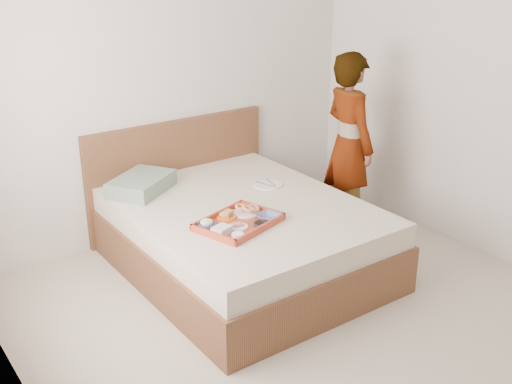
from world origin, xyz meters
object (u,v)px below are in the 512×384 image
at_px(bed, 243,237).
at_px(tray, 239,222).
at_px(person, 349,144).
at_px(dinner_plate, 268,184).

distance_m(bed, tray, 0.46).
xyz_separation_m(tray, person, (1.35, 0.36, 0.21)).
bearing_deg(tray, dinner_plate, 22.00).
height_order(bed, tray, tray).
bearing_deg(tray, bed, 34.47).
bearing_deg(dinner_plate, tray, -141.18).
distance_m(tray, dinner_plate, 0.79).
distance_m(tray, person, 1.41).
bearing_deg(person, dinner_plate, 89.13).
relative_size(tray, person, 0.36).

